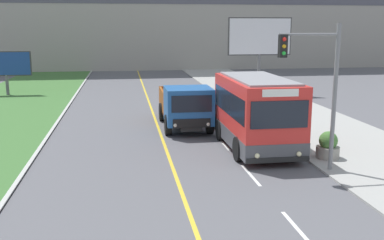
# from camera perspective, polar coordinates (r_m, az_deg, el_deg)

# --- Properties ---
(city_bus) EXTENTS (2.71, 5.94, 3.22)m
(city_bus) POSITION_cam_1_polar(r_m,az_deg,el_deg) (19.92, 8.21, 0.83)
(city_bus) COLOR red
(city_bus) RESTS_ON ground_plane
(dump_truck) EXTENTS (2.43, 6.11, 2.35)m
(dump_truck) POSITION_cam_1_polar(r_m,az_deg,el_deg) (23.63, -0.77, 1.63)
(dump_truck) COLOR black
(dump_truck) RESTS_ON ground_plane
(traffic_light_mast) EXTENTS (2.28, 0.32, 5.50)m
(traffic_light_mast) POSITION_cam_1_polar(r_m,az_deg,el_deg) (16.89, 15.73, 5.04)
(traffic_light_mast) COLOR slate
(traffic_light_mast) RESTS_ON ground_plane
(billboard_large) EXTENTS (5.05, 0.24, 6.06)m
(billboard_large) POSITION_cam_1_polar(r_m,az_deg,el_deg) (35.94, 8.59, 10.19)
(billboard_large) COLOR #59595B
(billboard_large) RESTS_ON ground_plane
(billboard_small) EXTENTS (3.91, 0.24, 3.48)m
(billboard_small) POSITION_cam_1_polar(r_m,az_deg,el_deg) (38.50, -22.60, 6.50)
(billboard_small) COLOR #59595B
(billboard_small) RESTS_ON ground_plane
(planter_round_near) EXTENTS (0.95, 0.95, 1.10)m
(planter_round_near) POSITION_cam_1_polar(r_m,az_deg,el_deg) (19.24, 16.88, -3.21)
(planter_round_near) COLOR gray
(planter_round_near) RESTS_ON sidewalk_right
(planter_round_second) EXTENTS (0.99, 0.99, 1.11)m
(planter_round_second) POSITION_cam_1_polar(r_m,az_deg,el_deg) (23.90, 11.48, -0.05)
(planter_round_second) COLOR gray
(planter_round_second) RESTS_ON sidewalk_right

